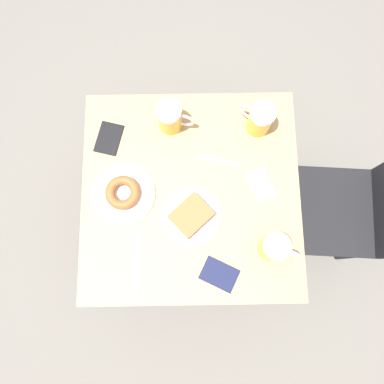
% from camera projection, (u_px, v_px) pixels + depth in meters
% --- Properties ---
extents(ground_plane, '(8.00, 8.00, 0.00)m').
position_uv_depth(ground_plane, '(192.00, 220.00, 2.11)').
color(ground_plane, '#666059').
extents(table, '(0.80, 0.81, 0.73)m').
position_uv_depth(table, '(192.00, 197.00, 1.46)').
color(table, tan).
rests_on(table, ground_plane).
extents(chair, '(0.43, 0.43, 0.84)m').
position_uv_depth(chair, '(362.00, 210.00, 1.60)').
color(chair, black).
rests_on(chair, ground_plane).
extents(plate_with_cake, '(0.22, 0.22, 0.05)m').
position_uv_depth(plate_with_cake, '(193.00, 216.00, 1.36)').
color(plate_with_cake, white).
rests_on(plate_with_cake, table).
extents(plate_with_donut, '(0.23, 0.23, 0.05)m').
position_uv_depth(plate_with_donut, '(124.00, 193.00, 1.38)').
color(plate_with_donut, white).
rests_on(plate_with_donut, table).
extents(beer_mug_left, '(0.11, 0.12, 0.14)m').
position_uv_depth(beer_mug_left, '(261.00, 119.00, 1.38)').
color(beer_mug_left, gold).
rests_on(beer_mug_left, table).
extents(beer_mug_center, '(0.09, 0.14, 0.14)m').
position_uv_depth(beer_mug_center, '(172.00, 118.00, 1.38)').
color(beer_mug_center, gold).
rests_on(beer_mug_center, table).
extents(beer_mug_right, '(0.09, 0.14, 0.14)m').
position_uv_depth(beer_mug_right, '(276.00, 248.00, 1.28)').
color(beer_mug_right, gold).
rests_on(beer_mug_right, table).
extents(napkin_folded, '(0.14, 0.11, 0.00)m').
position_uv_depth(napkin_folded, '(262.00, 185.00, 1.40)').
color(napkin_folded, white).
rests_on(napkin_folded, table).
extents(fork, '(0.05, 0.16, 0.00)m').
position_uv_depth(fork, '(220.00, 161.00, 1.42)').
color(fork, silver).
rests_on(fork, table).
extents(knife, '(0.21, 0.02, 0.00)m').
position_uv_depth(knife, '(139.00, 263.00, 1.34)').
color(knife, silver).
rests_on(knife, table).
extents(passport_near_edge, '(0.13, 0.15, 0.01)m').
position_uv_depth(passport_near_edge, '(220.00, 274.00, 1.33)').
color(passport_near_edge, '#141938').
rests_on(passport_near_edge, table).
extents(passport_far_edge, '(0.14, 0.12, 0.01)m').
position_uv_depth(passport_far_edge, '(110.00, 138.00, 1.43)').
color(passport_far_edge, black).
rests_on(passport_far_edge, table).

